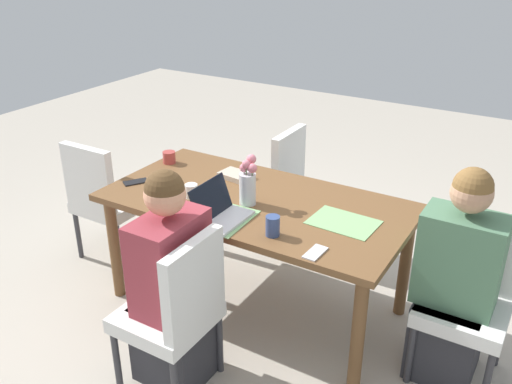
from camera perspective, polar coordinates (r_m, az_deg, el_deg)
ground_plane at (r=3.68m, az=0.00°, el=-11.26°), size 10.00×10.00×0.00m
dining_table at (r=3.33m, az=0.00°, el=-2.08°), size 1.81×0.92×0.74m
chair_head_left_left_near at (r=3.13m, az=20.99°, el=-9.32°), size 0.44×0.44×0.90m
person_head_left_left_near at (r=3.05m, az=19.67°, el=-9.33°), size 0.40×0.36×1.19m
chair_far_left_mid at (r=2.83m, az=-8.11°, el=-11.61°), size 0.44×0.44×0.90m
person_far_left_mid at (r=2.89m, az=-8.57°, el=-10.09°), size 0.36×0.40×1.19m
chair_near_left_far at (r=4.06m, az=4.74°, el=0.58°), size 0.44×0.44×0.90m
chair_head_right_right_near at (r=4.05m, az=-15.34°, el=-0.38°), size 0.44×0.44×0.90m
flower_vase at (r=3.19m, az=-0.83°, el=0.93°), size 0.11×0.11×0.30m
placemat_head_left_left_near at (r=3.07m, az=8.99°, el=-3.05°), size 0.37×0.28×0.00m
placemat_far_left_mid at (r=3.07m, az=-3.20°, el=-2.78°), size 0.27×0.37×0.00m
laptop_far_left_mid at (r=3.05m, az=-3.78°, el=-2.14°), size 0.22×0.32×0.21m
coffee_mug_near_left at (r=2.89m, az=1.72°, el=-3.50°), size 0.08×0.08×0.11m
coffee_mug_near_right at (r=3.32m, az=-6.65°, el=0.10°), size 0.08×0.08×0.08m
coffee_mug_centre_left at (r=3.85m, az=-8.89°, el=3.54°), size 0.09×0.09×0.08m
book_red_cover at (r=3.58m, az=-2.12°, el=1.73°), size 0.21×0.16×0.03m
phone_black at (r=3.60m, az=-12.24°, el=1.01°), size 0.14×0.17×0.01m
phone_silver at (r=2.77m, az=6.10°, el=-6.20°), size 0.08×0.15×0.01m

